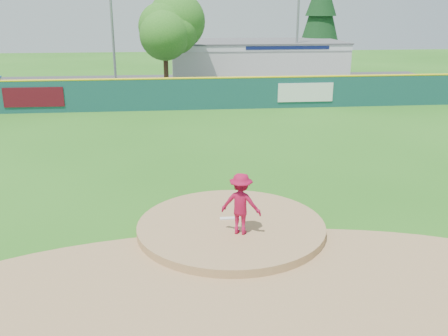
{
  "coord_description": "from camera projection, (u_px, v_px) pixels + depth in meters",
  "views": [
    {
      "loc": [
        -1.6,
        -13.31,
        6.34
      ],
      "look_at": [
        0.0,
        2.0,
        1.3
      ],
      "focal_mm": 40.0,
      "sensor_mm": 36.0,
      "label": 1
    }
  ],
  "objects": [
    {
      "name": "conifer_tree",
      "position": [
        321.0,
        14.0,
        48.3
      ],
      "size": [
        4.4,
        4.4,
        9.5
      ],
      "color": "#382314",
      "rests_on": "ground"
    },
    {
      "name": "light_pole_left",
      "position": [
        111.0,
        9.0,
        37.76
      ],
      "size": [
        1.75,
        0.25,
        11.0
      ],
      "color": "gray",
      "rests_on": "ground"
    },
    {
      "name": "infield_dirt_arc",
      "position": [
        246.0,
        284.0,
        11.87
      ],
      "size": [
        15.4,
        15.4,
        0.01
      ],
      "primitive_type": "cylinder",
      "color": "#9E774C",
      "rests_on": "ground"
    },
    {
      "name": "pitching_rubber",
      "position": [
        230.0,
        218.0,
        14.91
      ],
      "size": [
        0.6,
        0.15,
        0.04
      ],
      "primitive_type": "cube",
      "color": "white",
      "rests_on": "pitchers_mound"
    },
    {
      "name": "outfield_fence",
      "position": [
        198.0,
        93.0,
        31.39
      ],
      "size": [
        40.0,
        0.14,
        2.07
      ],
      "color": "#154545",
      "rests_on": "ground"
    },
    {
      "name": "parking_lot",
      "position": [
        192.0,
        87.0,
        40.23
      ],
      "size": [
        44.0,
        16.0,
        0.02
      ],
      "primitive_type": "cube",
      "color": "#38383A",
      "rests_on": "ground"
    },
    {
      "name": "ground",
      "position": [
        231.0,
        231.0,
        14.71
      ],
      "size": [
        120.0,
        120.0,
        0.0
      ],
      "primitive_type": "plane",
      "color": "#286B19",
      "rests_on": "ground"
    },
    {
      "name": "pitchers_mound",
      "position": [
        231.0,
        231.0,
        14.71
      ],
      "size": [
        5.5,
        5.5,
        0.5
      ],
      "primitive_type": "cylinder",
      "color": "#9E774C",
      "rests_on": "ground"
    },
    {
      "name": "van",
      "position": [
        233.0,
        86.0,
        36.2
      ],
      "size": [
        5.22,
        2.58,
        1.42
      ],
      "primitive_type": "imported",
      "rotation": [
        0.0,
        0.0,
        1.53
      ],
      "color": "silver",
      "rests_on": "parking_lot"
    },
    {
      "name": "pitcher",
      "position": [
        241.0,
        204.0,
        13.74
      ],
      "size": [
        1.29,
        1.01,
        1.75
      ],
      "primitive_type": "imported",
      "rotation": [
        0.0,
        0.0,
        2.77
      ],
      "color": "maroon",
      "rests_on": "pitchers_mound"
    },
    {
      "name": "deciduous_tree",
      "position": [
        165.0,
        31.0,
        36.73
      ],
      "size": [
        5.6,
        5.6,
        7.36
      ],
      "color": "#382314",
      "rests_on": "ground"
    },
    {
      "name": "pool_building_grp",
      "position": [
        256.0,
        59.0,
        45.03
      ],
      "size": [
        15.2,
        8.2,
        3.31
      ],
      "color": "silver",
      "rests_on": "ground"
    },
    {
      "name": "fence_banners",
      "position": [
        173.0,
        95.0,
        31.19
      ],
      "size": [
        20.55,
        0.04,
        1.2
      ],
      "color": "#540C17",
      "rests_on": "ground"
    },
    {
      "name": "light_pole_right",
      "position": [
        298.0,
        15.0,
        41.29
      ],
      "size": [
        1.75,
        0.25,
        10.0
      ],
      "color": "gray",
      "rests_on": "ground"
    }
  ]
}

